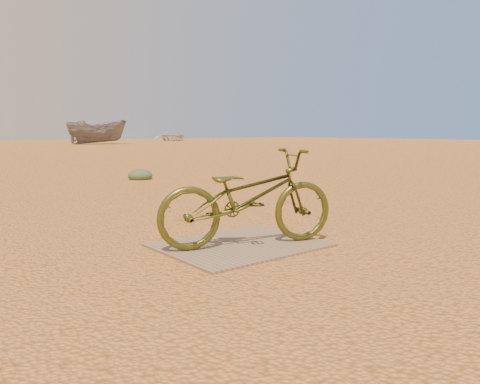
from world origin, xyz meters
TOP-DOWN VIEW (x-y plane):
  - ground at (0.00, 0.00)m, footprint 120.00×120.00m
  - plywood_board at (0.53, 0.45)m, footprint 1.55×1.23m
  - bicycle at (0.56, 0.36)m, footprint 1.91×1.15m
  - boat_mid_right at (13.55, 37.01)m, footprint 5.63×2.34m
  - boat_far_right at (26.16, 45.62)m, footprint 4.79×5.95m
  - kale_b at (2.71, 7.04)m, footprint 0.59×0.59m

SIDE VIEW (x-z plane):
  - ground at x=0.00m, z-range 0.00..0.00m
  - kale_b at x=2.71m, z-range -0.16..0.16m
  - plywood_board at x=0.53m, z-range 0.00..0.02m
  - bicycle at x=0.56m, z-range 0.02..0.97m
  - boat_far_right at x=26.16m, z-range 0.00..1.09m
  - boat_mid_right at x=13.55m, z-range 0.00..2.14m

